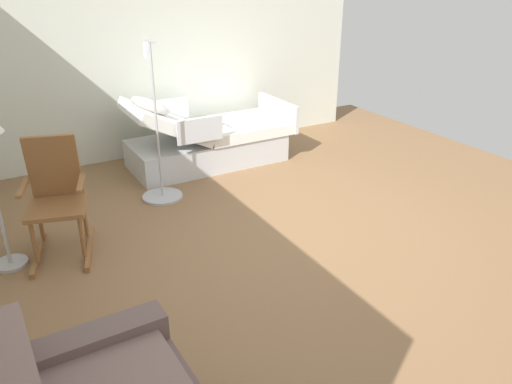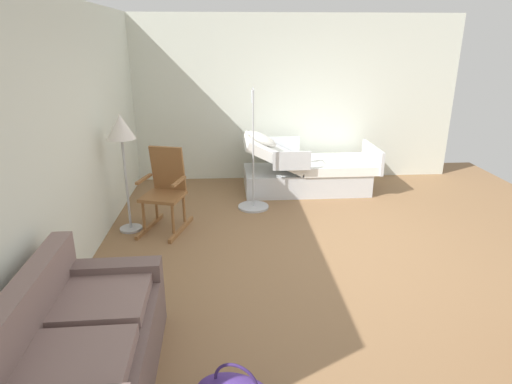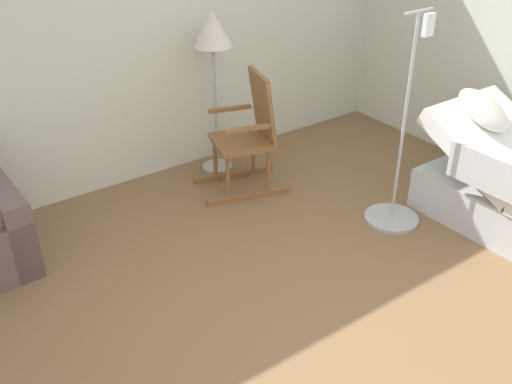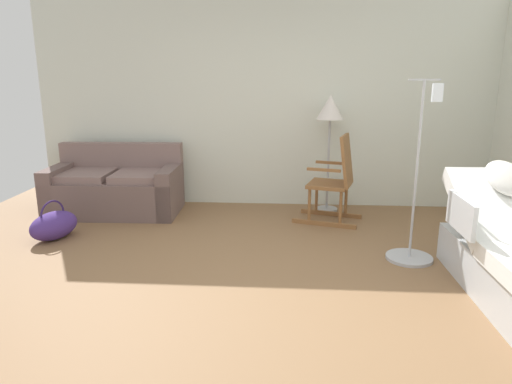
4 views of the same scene
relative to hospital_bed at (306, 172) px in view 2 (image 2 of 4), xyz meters
The scene contains 8 objects.
ground_plane 2.24m from the hospital_bed, behind, with size 7.30×7.30×0.00m, color olive.
back_wall 3.73m from the hospital_bed, 128.16° to the left, with size 6.04×0.10×2.70m, color silver.
side_wall 1.30m from the hospital_bed, ahead, with size 0.10×5.49×2.70m, color silver.
hospital_bed is the anchor object (origin of this frame).
couch 4.66m from the hospital_bed, 151.40° to the left, with size 1.62×0.89×0.85m.
rocking_chair 2.44m from the hospital_bed, 123.50° to the left, with size 0.86×0.66×1.05m.
floor_lamp 3.00m from the hospital_bed, 119.22° to the left, with size 0.34×0.34×1.48m.
iv_pole 1.14m from the hospital_bed, 129.21° to the left, with size 0.44×0.44×1.69m.
Camera 2 is at (-4.32, 1.09, 2.30)m, focal length 30.33 mm.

